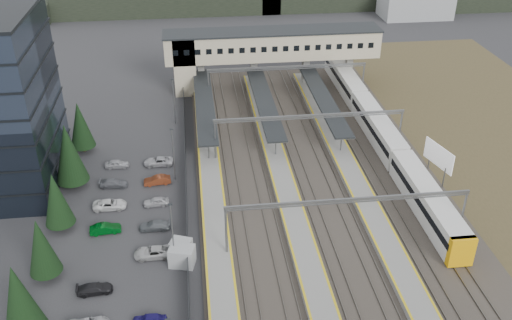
{
  "coord_description": "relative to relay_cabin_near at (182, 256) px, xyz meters",
  "views": [
    {
      "loc": [
        -4.81,
        -59.7,
        43.02
      ],
      "look_at": [
        3.23,
        7.25,
        4.0
      ],
      "focal_mm": 40.0,
      "sensor_mm": 36.0,
      "label": 1
    }
  ],
  "objects": [
    {
      "name": "relay_cabin_near",
      "position": [
        0.0,
        0.0,
        0.0
      ],
      "size": [
        3.22,
        2.67,
        2.33
      ],
      "color": "#979A9C",
      "rests_on": "ground"
    },
    {
      "name": "billboard",
      "position": [
        35.87,
        14.35,
        2.41
      ],
      "size": [
        1.7,
        6.04,
        5.3
      ],
      "color": "slate",
      "rests_on": "ground"
    },
    {
      "name": "canopies",
      "position": [
        14.14,
        35.57,
        2.76
      ],
      "size": [
        23.1,
        30.0,
        3.28
      ],
      "color": "black",
      "rests_on": "ground"
    },
    {
      "name": "relay_cabin_far",
      "position": [
        -0.11,
        1.59,
        -0.11
      ],
      "size": [
        2.85,
        2.63,
        2.11
      ],
      "color": "#979A9C",
      "rests_on": "ground"
    },
    {
      "name": "fence",
      "position": [
        0.64,
        13.57,
        -0.17
      ],
      "size": [
        0.08,
        90.0,
        2.0
      ],
      "color": "#26282B",
      "rests_on": "ground"
    },
    {
      "name": "footbridge",
      "position": [
        14.84,
        50.57,
        6.76
      ],
      "size": [
        40.4,
        6.4,
        11.2
      ],
      "color": "#B5AD8A",
      "rests_on": "ground"
    },
    {
      "name": "train",
      "position": [
        31.14,
        26.38,
        0.97
      ],
      "size": [
        2.98,
        62.3,
        3.75
      ],
      "color": "silver",
      "rests_on": "ground"
    },
    {
      "name": "rail_corridor",
      "position": [
        16.48,
        13.57,
        -0.88
      ],
      "size": [
        34.0,
        90.0,
        0.92
      ],
      "color": "#333028",
      "rests_on": "ground"
    },
    {
      "name": "treeline_far",
      "position": [
        30.95,
        100.85,
        1.78
      ],
      "size": [
        170.0,
        19.0,
        7.0
      ],
      "color": "black",
      "rests_on": "ground"
    },
    {
      "name": "conifer_row",
      "position": [
        -14.86,
        4.71,
        3.67
      ],
      "size": [
        4.42,
        49.82,
        9.5
      ],
      "color": "black",
      "rests_on": "ground"
    },
    {
      "name": "ground",
      "position": [
        7.14,
        8.57,
        -1.17
      ],
      "size": [
        220.0,
        220.0,
        0.0
      ],
      "primitive_type": "plane",
      "color": "#2B2B2D",
      "rests_on": "ground"
    },
    {
      "name": "lampposts",
      "position": [
        -0.86,
        9.82,
        3.17
      ],
      "size": [
        0.5,
        53.25,
        8.07
      ],
      "color": "slate",
      "rests_on": "ground"
    },
    {
      "name": "car_park",
      "position": [
        -6.04,
        3.32,
        -0.57
      ],
      "size": [
        10.44,
        44.55,
        1.27
      ],
      "color": "#A32200",
      "rests_on": "ground"
    },
    {
      "name": "gantries",
      "position": [
        19.14,
        11.57,
        4.83
      ],
      "size": [
        28.4,
        62.28,
        7.17
      ],
      "color": "slate",
      "rests_on": "ground"
    }
  ]
}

